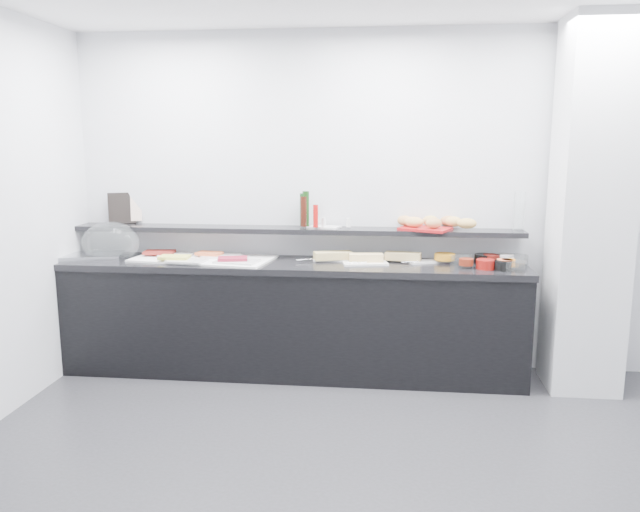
# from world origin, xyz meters

# --- Properties ---
(ground) EXTENTS (5.00, 5.00, 0.00)m
(ground) POSITION_xyz_m (0.00, 0.00, 0.00)
(ground) COLOR #2D2D30
(ground) RESTS_ON ground
(back_wall) EXTENTS (5.00, 0.02, 2.70)m
(back_wall) POSITION_xyz_m (0.00, 2.00, 1.35)
(back_wall) COLOR silver
(back_wall) RESTS_ON ground
(column) EXTENTS (0.50, 0.50, 2.70)m
(column) POSITION_xyz_m (1.50, 1.65, 1.35)
(column) COLOR silver
(column) RESTS_ON ground
(buffet_cabinet) EXTENTS (3.60, 0.60, 0.85)m
(buffet_cabinet) POSITION_xyz_m (-0.70, 1.70, 0.42)
(buffet_cabinet) COLOR black
(buffet_cabinet) RESTS_ON ground
(counter_top) EXTENTS (3.62, 0.62, 0.05)m
(counter_top) POSITION_xyz_m (-0.70, 1.70, 0.88)
(counter_top) COLOR black
(counter_top) RESTS_ON buffet_cabinet
(wall_shelf) EXTENTS (3.60, 0.25, 0.04)m
(wall_shelf) POSITION_xyz_m (-0.70, 1.88, 1.13)
(wall_shelf) COLOR black
(wall_shelf) RESTS_ON back_wall
(cloche_base) EXTENTS (0.52, 0.41, 0.04)m
(cloche_base) POSITION_xyz_m (-2.32, 1.67, 0.92)
(cloche_base) COLOR #B0B3B8
(cloche_base) RESTS_ON counter_top
(cloche_dome) EXTENTS (0.51, 0.39, 0.34)m
(cloche_dome) POSITION_xyz_m (-2.19, 1.73, 1.03)
(cloche_dome) COLOR white
(cloche_dome) RESTS_ON cloche_base
(linen_runner) EXTENTS (1.16, 0.68, 0.01)m
(linen_runner) POSITION_xyz_m (-1.42, 1.74, 0.91)
(linen_runner) COLOR white
(linen_runner) RESTS_ON counter_top
(platter_meat_a) EXTENTS (0.27, 0.19, 0.01)m
(platter_meat_a) POSITION_xyz_m (-1.67, 1.79, 0.92)
(platter_meat_a) COLOR white
(platter_meat_a) RESTS_ON linen_runner
(food_meat_a) EXTENTS (0.26, 0.18, 0.02)m
(food_meat_a) POSITION_xyz_m (-1.81, 1.80, 0.94)
(food_meat_a) COLOR maroon
(food_meat_a) RESTS_ON platter_meat_a
(platter_salmon) EXTENTS (0.37, 0.29, 0.01)m
(platter_salmon) POSITION_xyz_m (-1.29, 1.79, 0.92)
(platter_salmon) COLOR silver
(platter_salmon) RESTS_ON linen_runner
(food_salmon) EXTENTS (0.22, 0.16, 0.02)m
(food_salmon) POSITION_xyz_m (-1.39, 1.78, 0.94)
(food_salmon) COLOR #E85F2F
(food_salmon) RESTS_ON platter_salmon
(platter_cheese) EXTENTS (0.31, 0.22, 0.01)m
(platter_cheese) POSITION_xyz_m (-1.50, 1.55, 0.92)
(platter_cheese) COLOR silver
(platter_cheese) RESTS_ON linen_runner
(food_cheese) EXTENTS (0.24, 0.16, 0.02)m
(food_cheese) POSITION_xyz_m (-1.61, 1.59, 0.94)
(food_cheese) COLOR #D9D554
(food_cheese) RESTS_ON platter_cheese
(platter_meat_b) EXTENTS (0.35, 0.26, 0.01)m
(platter_meat_b) POSITION_xyz_m (-1.10, 1.57, 0.92)
(platter_meat_b) COLOR silver
(platter_meat_b) RESTS_ON linen_runner
(food_meat_b) EXTENTS (0.25, 0.18, 0.02)m
(food_meat_b) POSITION_xyz_m (-1.14, 1.58, 0.94)
(food_meat_b) COLOR maroon
(food_meat_b) RESTS_ON platter_meat_b
(sandwich_plate_left) EXTENTS (0.39, 0.20, 0.01)m
(sandwich_plate_left) POSITION_xyz_m (-0.36, 1.82, 0.91)
(sandwich_plate_left) COLOR white
(sandwich_plate_left) RESTS_ON counter_top
(sandwich_food_left) EXTENTS (0.32, 0.20, 0.06)m
(sandwich_food_left) POSITION_xyz_m (-0.39, 1.78, 0.94)
(sandwich_food_left) COLOR tan
(sandwich_food_left) RESTS_ON sandwich_plate_left
(tongs_left) EXTENTS (0.14, 0.08, 0.01)m
(tongs_left) POSITION_xyz_m (-0.60, 1.73, 0.92)
(tongs_left) COLOR silver
(tongs_left) RESTS_ON sandwich_plate_left
(sandwich_plate_mid) EXTENTS (0.36, 0.21, 0.01)m
(sandwich_plate_mid) POSITION_xyz_m (-0.12, 1.67, 0.91)
(sandwich_plate_mid) COLOR white
(sandwich_plate_mid) RESTS_ON counter_top
(sandwich_food_mid) EXTENTS (0.27, 0.13, 0.06)m
(sandwich_food_mid) POSITION_xyz_m (-0.12, 1.72, 0.94)
(sandwich_food_mid) COLOR #D9B571
(sandwich_food_mid) RESTS_ON sandwich_plate_mid
(tongs_mid) EXTENTS (0.16, 0.03, 0.01)m
(tongs_mid) POSITION_xyz_m (-0.19, 1.64, 0.92)
(tongs_mid) COLOR silver
(tongs_mid) RESTS_ON sandwich_plate_mid
(sandwich_plate_right) EXTENTS (0.34, 0.24, 0.01)m
(sandwich_plate_right) POSITION_xyz_m (0.36, 1.81, 0.91)
(sandwich_plate_right) COLOR silver
(sandwich_plate_right) RESTS_ON counter_top
(sandwich_food_right) EXTENTS (0.29, 0.15, 0.06)m
(sandwich_food_right) POSITION_xyz_m (0.16, 1.81, 0.94)
(sandwich_food_right) COLOR tan
(sandwich_food_right) RESTS_ON sandwich_plate_right
(tongs_right) EXTENTS (0.15, 0.07, 0.01)m
(tongs_right) POSITION_xyz_m (0.22, 1.72, 0.92)
(tongs_right) COLOR #B4B6BB
(tongs_right) RESTS_ON sandwich_plate_right
(bowl_glass_fruit) EXTENTS (0.20, 0.20, 0.07)m
(bowl_glass_fruit) POSITION_xyz_m (0.61, 1.78, 0.94)
(bowl_glass_fruit) COLOR white
(bowl_glass_fruit) RESTS_ON counter_top
(fill_glass_fruit) EXTENTS (0.21, 0.21, 0.05)m
(fill_glass_fruit) POSITION_xyz_m (0.49, 1.82, 0.95)
(fill_glass_fruit) COLOR orange
(fill_glass_fruit) RESTS_ON bowl_glass_fruit
(bowl_black_jam) EXTENTS (0.19, 0.19, 0.07)m
(bowl_black_jam) POSITION_xyz_m (0.79, 1.83, 0.94)
(bowl_black_jam) COLOR black
(bowl_black_jam) RESTS_ON counter_top
(fill_black_jam) EXTENTS (0.14, 0.14, 0.05)m
(fill_black_jam) POSITION_xyz_m (0.84, 1.81, 0.95)
(fill_black_jam) COLOR #510F0B
(fill_black_jam) RESTS_ON bowl_black_jam
(bowl_glass_cream) EXTENTS (0.19, 0.19, 0.07)m
(bowl_glass_cream) POSITION_xyz_m (1.04, 1.82, 0.94)
(bowl_glass_cream) COLOR white
(bowl_glass_cream) RESTS_ON counter_top
(fill_glass_cream) EXTENTS (0.16, 0.16, 0.05)m
(fill_glass_cream) POSITION_xyz_m (0.95, 1.83, 0.95)
(fill_glass_cream) COLOR silver
(fill_glass_cream) RESTS_ON bowl_glass_cream
(bowl_red_jam) EXTENTS (0.16, 0.16, 0.07)m
(bowl_red_jam) POSITION_xyz_m (0.77, 1.60, 0.94)
(bowl_red_jam) COLOR maroon
(bowl_red_jam) RESTS_ON counter_top
(fill_red_jam) EXTENTS (0.14, 0.14, 0.05)m
(fill_red_jam) POSITION_xyz_m (0.63, 1.61, 0.95)
(fill_red_jam) COLOR #631D0E
(fill_red_jam) RESTS_ON bowl_red_jam
(bowl_glass_salmon) EXTENTS (0.20, 0.20, 0.07)m
(bowl_glass_salmon) POSITION_xyz_m (0.96, 1.57, 0.94)
(bowl_glass_salmon) COLOR silver
(bowl_glass_salmon) RESTS_ON counter_top
(fill_glass_salmon) EXTENTS (0.13, 0.13, 0.05)m
(fill_glass_salmon) POSITION_xyz_m (0.91, 1.61, 0.95)
(fill_glass_salmon) COLOR #F1693B
(fill_glass_salmon) RESTS_ON bowl_glass_salmon
(bowl_black_fruit) EXTENTS (0.16, 0.16, 0.07)m
(bowl_black_fruit) POSITION_xyz_m (0.89, 1.57, 0.94)
(bowl_black_fruit) COLOR black
(bowl_black_fruit) RESTS_ON counter_top
(fill_black_fruit) EXTENTS (0.11, 0.11, 0.05)m
(fill_black_fruit) POSITION_xyz_m (0.94, 1.62, 0.95)
(fill_black_fruit) COLOR orange
(fill_black_fruit) RESTS_ON bowl_black_fruit
(framed_print) EXTENTS (0.23, 0.16, 0.26)m
(framed_print) POSITION_xyz_m (-2.18, 1.96, 1.28)
(framed_print) COLOR black
(framed_print) RESTS_ON wall_shelf
(print_art) EXTENTS (0.18, 0.09, 0.22)m
(print_art) POSITION_xyz_m (-2.11, 1.98, 1.28)
(print_art) COLOR #D3A798
(print_art) RESTS_ON framed_print
(condiment_tray) EXTENTS (0.28, 0.22, 0.01)m
(condiment_tray) POSITION_xyz_m (-0.47, 1.90, 1.16)
(condiment_tray) COLOR white
(condiment_tray) RESTS_ON wall_shelf
(bottle_green_a) EXTENTS (0.07, 0.07, 0.26)m
(bottle_green_a) POSITION_xyz_m (-0.64, 1.92, 1.29)
(bottle_green_a) COLOR #0F3813
(bottle_green_a) RESTS_ON condiment_tray
(bottle_brown) EXTENTS (0.06, 0.06, 0.24)m
(bottle_brown) POSITION_xyz_m (-0.63, 1.86, 1.28)
(bottle_brown) COLOR black
(bottle_brown) RESTS_ON condiment_tray
(bottle_green_b) EXTENTS (0.07, 0.07, 0.28)m
(bottle_green_b) POSITION_xyz_m (-0.61, 1.89, 1.30)
(bottle_green_b) COLOR #0F340E
(bottle_green_b) RESTS_ON condiment_tray
(bottle_hot) EXTENTS (0.04, 0.04, 0.18)m
(bottle_hot) POSITION_xyz_m (-0.53, 1.82, 1.25)
(bottle_hot) COLOR #B80E0D
(bottle_hot) RESTS_ON condiment_tray
(shaker_salt) EXTENTS (0.04, 0.04, 0.07)m
(shaker_salt) POSITION_xyz_m (-0.47, 1.86, 1.20)
(shaker_salt) COLOR white
(shaker_salt) RESTS_ON condiment_tray
(shaker_pepper) EXTENTS (0.04, 0.04, 0.07)m
(shaker_pepper) POSITION_xyz_m (-0.27, 1.87, 1.20)
(shaker_pepper) COLOR white
(shaker_pepper) RESTS_ON condiment_tray
(bread_tray) EXTENTS (0.44, 0.38, 0.02)m
(bread_tray) POSITION_xyz_m (0.33, 1.84, 1.16)
(bread_tray) COLOR #A21114
(bread_tray) RESTS_ON wall_shelf
(bread_roll_nw) EXTENTS (0.14, 0.12, 0.08)m
(bread_roll_nw) POSITION_xyz_m (0.17, 1.94, 1.21)
(bread_roll_nw) COLOR tan
(bread_roll_nw) RESTS_ON bread_tray
(bread_roll_n) EXTENTS (0.13, 0.08, 0.08)m
(bread_roll_n) POSITION_xyz_m (0.38, 1.95, 1.21)
(bread_roll_n) COLOR tan
(bread_roll_n) RESTS_ON bread_tray
(bread_roll_ne) EXTENTS (0.15, 0.11, 0.08)m
(bread_roll_ne) POSITION_xyz_m (0.52, 1.96, 1.21)
(bread_roll_ne) COLOR #B17443
(bread_roll_ne) RESTS_ON bread_tray
(bread_roll_sw) EXTENTS (0.16, 0.13, 0.08)m
(bread_roll_sw) POSITION_xyz_m (0.39, 1.79, 1.21)
(bread_roll_sw) COLOR #B27C44
(bread_roll_sw) RESTS_ON bread_tray
(bread_roll_se) EXTENTS (0.16, 0.11, 0.08)m
(bread_roll_se) POSITION_xyz_m (0.65, 1.81, 1.21)
(bread_roll_se) COLOR tan
(bread_roll_se) RESTS_ON bread_tray
(bread_roll_midw) EXTENTS (0.18, 0.15, 0.08)m
(bread_roll_midw) POSITION_xyz_m (0.25, 1.85, 1.21)
(bread_roll_midw) COLOR tan
(bread_roll_midw) RESTS_ON bread_tray
(bread_roll_mide) EXTENTS (0.15, 0.12, 0.08)m
(bread_roll_mide) POSITION_xyz_m (0.56, 1.92, 1.21)
(bread_roll_mide) COLOR #D6A551
(bread_roll_mide) RESTS_ON bread_tray
(carafe) EXTENTS (0.11, 0.11, 0.30)m
(carafe) POSITION_xyz_m (1.05, 1.90, 1.30)
(carafe) COLOR white
(carafe) RESTS_ON wall_shelf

